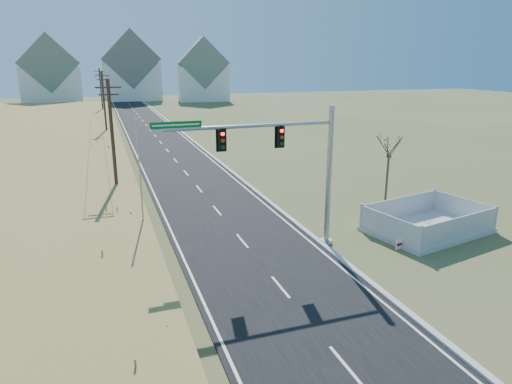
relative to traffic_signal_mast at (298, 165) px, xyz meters
name	(u,v)px	position (x,y,z in m)	size (l,w,h in m)	color
ground	(266,270)	(-2.62, -2.21, -4.79)	(260.00, 260.00, 0.00)	#4A5529
road	(152,132)	(-2.62, 47.79, -4.76)	(8.00, 180.00, 0.06)	black
curb	(179,130)	(1.53, 47.79, -4.70)	(0.30, 180.00, 0.18)	#B2AFA8
utility_pole_near	(113,139)	(-9.12, 12.79, -0.11)	(1.80, 0.26, 9.00)	#422D1E
utility_pole_mid	(104,105)	(-9.12, 42.79, -0.11)	(1.80, 0.26, 9.00)	#422D1E
utility_pole_far	(101,91)	(-9.12, 72.79, -0.11)	(1.80, 0.26, 9.00)	#422D1E
condo_nnw	(50,75)	(-20.62, 105.79, 2.15)	(14.93, 11.17, 17.03)	silver
condo_n	(131,72)	(-0.62, 109.79, 2.82)	(15.27, 10.20, 18.54)	silver
condo_ne	(203,75)	(17.38, 101.79, 2.05)	(14.12, 10.51, 16.52)	silver
traffic_signal_mast	(298,165)	(0.00, 0.00, 0.00)	(9.95, 0.68, 7.91)	#9EA0A5
fence_enclosure	(427,227)	(8.74, -0.26, -4.49)	(7.94, 6.21, 1.63)	#B7B5AD
open_sign	(399,244)	(5.38, -2.12, -4.48)	(0.47, 0.10, 0.58)	white
flagpole	(141,194)	(-8.00, 3.90, -1.93)	(0.32, 0.32, 7.16)	#B7B5AD
bare_tree	(390,145)	(9.87, 5.83, -0.44)	(2.04, 2.04, 5.40)	#4C3F33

